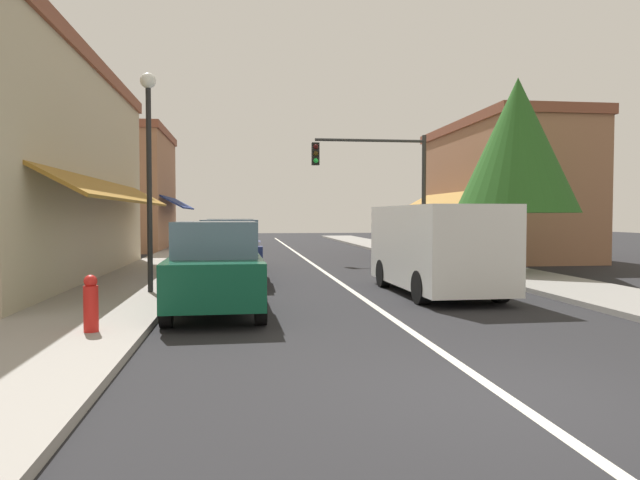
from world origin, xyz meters
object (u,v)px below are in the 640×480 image
(parked_car_second_left, at_px, (230,252))
(tree_right_near, at_px, (517,146))
(traffic_signal_mast_arm, at_px, (384,175))
(street_lamp_left_near, at_px, (149,148))
(parked_car_third_left, at_px, (231,244))
(fire_hydrant, at_px, (91,304))
(parked_car_nearest_left, at_px, (215,268))
(van_in_lane, at_px, (436,246))

(parked_car_second_left, bearing_deg, tree_right_near, 9.12)
(parked_car_second_left, xyz_separation_m, traffic_signal_mast_arm, (6.12, 7.22, 2.69))
(parked_car_second_left, xyz_separation_m, street_lamp_left_near, (-1.78, -2.69, 2.55))
(parked_car_third_left, bearing_deg, fire_hydrant, -100.03)
(parked_car_nearest_left, height_order, traffic_signal_mast_arm, traffic_signal_mast_arm)
(van_in_lane, distance_m, traffic_signal_mast_arm, 10.57)
(parked_car_nearest_left, bearing_deg, traffic_signal_mast_arm, 61.87)
(parked_car_nearest_left, relative_size, van_in_lane, 0.79)
(tree_right_near, bearing_deg, parked_car_nearest_left, -144.63)
(tree_right_near, relative_size, fire_hydrant, 7.21)
(parked_car_second_left, height_order, van_in_lane, van_in_lane)
(parked_car_nearest_left, xyz_separation_m, tree_right_near, (9.23, 6.55, 3.23))
(parked_car_nearest_left, height_order, street_lamp_left_near, street_lamp_left_near)
(tree_right_near, bearing_deg, traffic_signal_mast_arm, 116.37)
(parked_car_nearest_left, bearing_deg, street_lamp_left_near, 120.94)
(street_lamp_left_near, relative_size, fire_hydrant, 5.90)
(van_in_lane, xyz_separation_m, fire_hydrant, (-6.88, -4.41, -0.60))
(van_in_lane, bearing_deg, parked_car_nearest_left, -157.82)
(tree_right_near, height_order, fire_hydrant, tree_right_near)
(parked_car_nearest_left, height_order, tree_right_near, tree_right_near)
(street_lamp_left_near, bearing_deg, traffic_signal_mast_arm, 51.45)
(parked_car_second_left, distance_m, fire_hydrant, 7.67)
(parked_car_nearest_left, distance_m, parked_car_third_left, 9.37)
(parked_car_nearest_left, height_order, fire_hydrant, parked_car_nearest_left)
(parked_car_third_left, distance_m, traffic_signal_mast_arm, 7.43)
(traffic_signal_mast_arm, bearing_deg, parked_car_third_left, -153.61)
(tree_right_near, xyz_separation_m, fire_hydrant, (-11.00, -8.74, -3.56))
(parked_car_nearest_left, relative_size, fire_hydrant, 4.76)
(fire_hydrant, bearing_deg, traffic_signal_mast_arm, 61.11)
(street_lamp_left_near, bearing_deg, parked_car_third_left, 76.04)
(street_lamp_left_near, bearing_deg, tree_right_near, 20.37)
(parked_car_nearest_left, distance_m, tree_right_near, 11.77)
(parked_car_second_left, bearing_deg, traffic_signal_mast_arm, 50.50)
(fire_hydrant, bearing_deg, street_lamp_left_near, 87.91)
(parked_car_nearest_left, xyz_separation_m, parked_car_third_left, (0.10, 9.37, 0.00))
(parked_car_second_left, relative_size, parked_car_third_left, 1.00)
(fire_hydrant, bearing_deg, van_in_lane, 32.66)
(parked_car_nearest_left, distance_m, fire_hydrant, 2.83)
(parked_car_second_left, height_order, street_lamp_left_near, street_lamp_left_near)
(parked_car_third_left, relative_size, traffic_signal_mast_arm, 0.79)
(street_lamp_left_near, relative_size, tree_right_near, 0.82)
(traffic_signal_mast_arm, height_order, street_lamp_left_near, traffic_signal_mast_arm)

